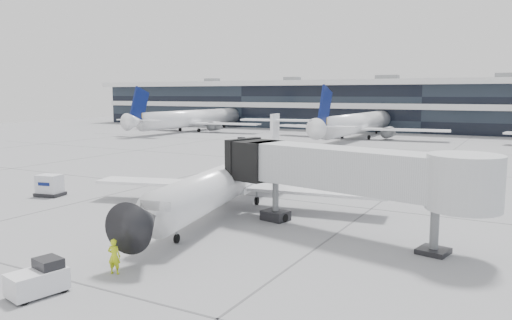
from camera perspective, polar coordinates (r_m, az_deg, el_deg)
The scene contains 11 objects.
ground at distance 40.42m, azimuth -0.76°, elevation -4.05°, with size 220.00×220.00×0.00m, color gray.
terminal at distance 118.10m, azimuth 19.37°, elevation 5.64°, with size 170.00×22.00×10.00m, color black.
bg_jet_left at distance 110.59m, azimuth -7.01°, elevation 3.31°, with size 32.00×40.00×9.60m, color white, non-canonical shape.
bg_jet_center at distance 93.93m, azimuth 11.65°, elevation 2.46°, with size 32.00×40.00×9.60m, color white, non-canonical shape.
regional_jet at distance 36.10m, azimuth -2.46°, elevation -1.99°, with size 21.79×27.16×6.31m.
jet_bridge at distance 28.61m, azimuth 11.56°, elevation -1.28°, with size 16.26×6.27×5.25m.
ramp_worker at distance 23.95m, azimuth -15.91°, elevation -10.54°, with size 0.60×0.39×1.64m, color #CAE017.
baggage_tug at distance 22.73m, azimuth -23.56°, elevation -12.39°, with size 1.76×2.46×1.42m.
cargo_uld at distance 43.28m, azimuth -22.51°, elevation -2.71°, with size 2.34×1.93×1.69m.
traffic_cone at distance 55.22m, azimuth -0.43°, elevation -0.65°, with size 0.43×0.43×0.49m.
far_tug at distance 79.74m, azimuth -1.86°, elevation 2.12°, with size 1.48×2.11×1.23m.
Camera 1 is at (19.55, -34.43, 8.16)m, focal length 35.00 mm.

